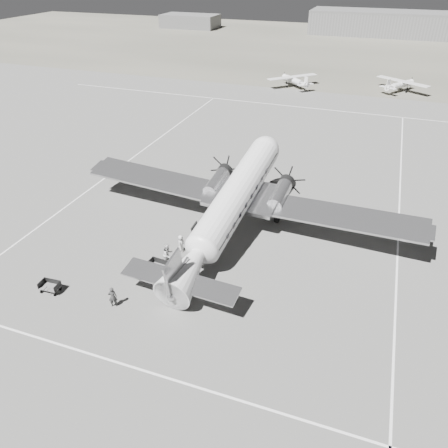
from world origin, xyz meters
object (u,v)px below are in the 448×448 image
Objects in this scene: light_plane_right at (400,86)px; ramp_agent at (168,255)px; ground_crew at (113,297)px; passenger at (181,243)px; baggage_cart_far at (50,287)px; shed_secondary at (190,21)px; baggage_cart_near at (158,267)px; hangar_main at (383,23)px; dc3_airliner at (232,204)px; light_plane_left at (294,81)px.

light_plane_right reaches higher than ramp_agent.
light_plane_right is 6.26× the size of ground_crew.
baggage_cart_far is at bearing 141.02° from passenger.
shed_secondary is 10.94× the size of baggage_cart_near.
hangar_main is 1.35× the size of dc3_airliner.
hangar_main is 130.32m from ground_crew.
dc3_airliner is at bearing -139.42° from ground_crew.
hangar_main is 4.20× the size of light_plane_left.
light_plane_right reaches higher than light_plane_left.
hangar_main is at bearing -2.73° from passenger.
passenger is (-9.57, -122.30, -2.57)m from hangar_main.
hangar_main is 25.53× the size of baggage_cart_near.
dc3_airliner is 15.27m from baggage_cart_far.
light_plane_left is at bearing -52.82° from shed_secondary.
baggage_cart_near is 7.76m from baggage_cart_far.
baggage_cart_far is 8.69m from ramp_agent.
light_plane_left is 54.00m from passenger.
ramp_agent is at bearing -94.46° from hangar_main.
baggage_cart_near is at bearing -72.28° from light_plane_right.
ground_crew is at bearing -72.27° from light_plane_right.
baggage_cart_near is at bearing 173.86° from passenger.
shed_secondary is at bearing -175.24° from hangar_main.
dc3_airliner reaches higher than light_plane_left.
baggage_cart_far is at bearing -76.30° from light_plane_right.
passenger is (-3.07, -3.74, -2.23)m from dc3_airliner.
passenger is at bearing -128.91° from ground_crew.
ramp_agent is at bearing -67.14° from shed_secondary.
hangar_main reaches higher than dc3_airliner.
passenger is (6.67, 7.75, 0.32)m from baggage_cart_far.
passenger is at bearing 45.80° from baggage_cart_far.
light_plane_right is 68.74m from baggage_cart_far.
dc3_airliner is (53.50, -113.56, 0.96)m from shed_secondary.
shed_secondary is 130.40m from baggage_cart_near.
light_plane_left is 6.89× the size of baggage_cart_far.
baggage_cart_far is at bearing 147.29° from ramp_agent.
light_plane_left is at bearing -137.04° from light_plane_right.
shed_secondary is at bearing 82.02° from light_plane_left.
light_plane_right reaches higher than baggage_cart_near.
light_plane_left is at bearing 18.48° from ramp_agent.
light_plane_left reaches higher than baggage_cart_far.
passenger is (50.43, -117.30, -1.27)m from shed_secondary.
passenger is at bearing 12.50° from ramp_agent.
shed_secondary reaches higher than light_plane_right.
baggage_cart_far is at bearing -126.62° from dc3_airliner.
baggage_cart_far is (-22.49, -64.96, -0.63)m from light_plane_right.
ramp_agent reaches higher than passenger.
hangar_main reaches higher than baggage_cart_near.
baggage_cart_far is at bearing -137.68° from baggage_cart_near.
light_plane_left is at bearing 82.55° from baggage_cart_far.
ground_crew is (-4.67, -11.26, -2.16)m from dc3_airliner.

